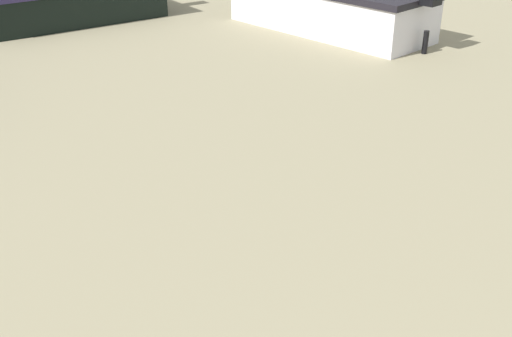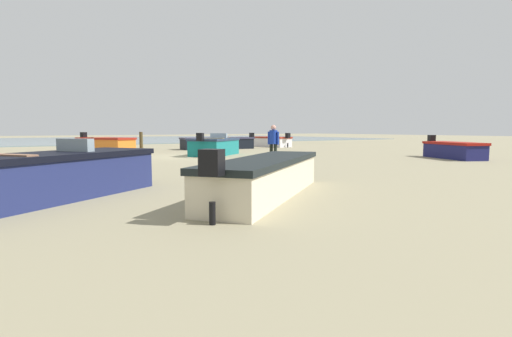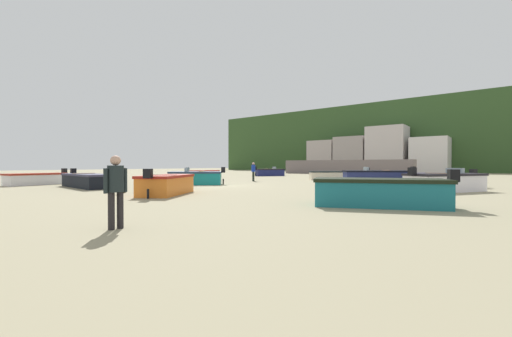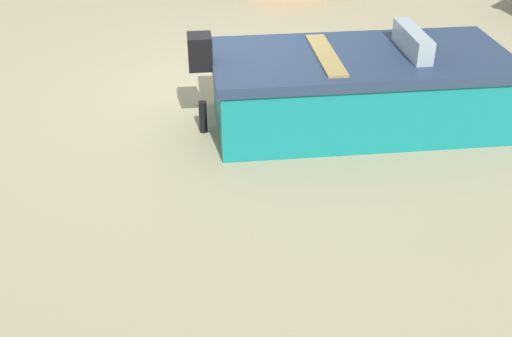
{
  "view_description": "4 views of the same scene",
  "coord_description": "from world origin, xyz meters",
  "px_view_note": "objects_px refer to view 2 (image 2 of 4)",
  "views": [
    {
      "loc": [
        0.4,
        2.2,
        3.25
      ],
      "look_at": [
        5.71,
        3.57,
        0.45
      ],
      "focal_mm": 43.26,
      "sensor_mm": 36.0,
      "label": 1
    },
    {
      "loc": [
        8.26,
        19.55,
        1.44
      ],
      "look_at": [
        2.86,
        11.22,
        0.46
      ],
      "focal_mm": 27.93,
      "sensor_mm": 36.0,
      "label": 2
    },
    {
      "loc": [
        15.2,
        -15.28,
        1.42
      ],
      "look_at": [
        -2.97,
        8.26,
        1.06
      ],
      "focal_mm": 22.02,
      "sensor_mm": 36.0,
      "label": 3
    },
    {
      "loc": [
        -4.89,
        6.59,
        3.72
      ],
      "look_at": [
        -2.52,
        3.07,
        1.18
      ],
      "focal_mm": 44.99,
      "sensor_mm": 36.0,
      "label": 4
    }
  ],
  "objects_px": {
    "mooring_post_near_water": "(141,141)",
    "boat_black_2": "(218,143)",
    "boat_orange_10": "(106,145)",
    "beach_walker_distant": "(273,141)",
    "boat_teal_4": "(215,146)",
    "boat_navy_1": "(40,177)",
    "boat_cream_7": "(266,177)",
    "boat_navy_9": "(453,150)",
    "boat_white_8": "(271,142)"
  },
  "relations": [
    {
      "from": "beach_walker_distant",
      "to": "boat_white_8",
      "type": "bearing_deg",
      "value": 119.96
    },
    {
      "from": "boat_black_2",
      "to": "mooring_post_near_water",
      "type": "distance_m",
      "value": 5.43
    },
    {
      "from": "boat_white_8",
      "to": "boat_navy_9",
      "type": "distance_m",
      "value": 15.74
    },
    {
      "from": "boat_orange_10",
      "to": "beach_walker_distant",
      "type": "xyz_separation_m",
      "value": [
        -4.14,
        11.98,
        0.48
      ]
    },
    {
      "from": "boat_navy_9",
      "to": "boat_cream_7",
      "type": "bearing_deg",
      "value": 38.86
    },
    {
      "from": "boat_navy_1",
      "to": "boat_black_2",
      "type": "bearing_deg",
      "value": 107.93
    },
    {
      "from": "boat_black_2",
      "to": "beach_walker_distant",
      "type": "relative_size",
      "value": 3.47
    },
    {
      "from": "beach_walker_distant",
      "to": "boat_navy_9",
      "type": "bearing_deg",
      "value": 48.85
    },
    {
      "from": "mooring_post_near_water",
      "to": "boat_black_2",
      "type": "bearing_deg",
      "value": 173.2
    },
    {
      "from": "beach_walker_distant",
      "to": "mooring_post_near_water",
      "type": "bearing_deg",
      "value": 162.22
    },
    {
      "from": "boat_teal_4",
      "to": "boat_cream_7",
      "type": "height_order",
      "value": "boat_teal_4"
    },
    {
      "from": "boat_navy_1",
      "to": "boat_orange_10",
      "type": "relative_size",
      "value": 1.35
    },
    {
      "from": "boat_navy_1",
      "to": "boat_navy_9",
      "type": "bearing_deg",
      "value": 61.73
    },
    {
      "from": "boat_teal_4",
      "to": "boat_navy_1",
      "type": "bearing_deg",
      "value": -81.9
    },
    {
      "from": "boat_navy_1",
      "to": "mooring_post_near_water",
      "type": "bearing_deg",
      "value": 122.25
    },
    {
      "from": "boat_teal_4",
      "to": "mooring_post_near_water",
      "type": "bearing_deg",
      "value": 156.57
    },
    {
      "from": "mooring_post_near_water",
      "to": "beach_walker_distant",
      "type": "height_order",
      "value": "beach_walker_distant"
    },
    {
      "from": "boat_cream_7",
      "to": "boat_white_8",
      "type": "bearing_deg",
      "value": 106.25
    },
    {
      "from": "boat_navy_9",
      "to": "boat_teal_4",
      "type": "bearing_deg",
      "value": -22.54
    },
    {
      "from": "boat_black_2",
      "to": "boat_navy_9",
      "type": "relative_size",
      "value": 1.54
    },
    {
      "from": "boat_white_8",
      "to": "mooring_post_near_water",
      "type": "height_order",
      "value": "mooring_post_near_water"
    },
    {
      "from": "boat_navy_9",
      "to": "beach_walker_distant",
      "type": "distance_m",
      "value": 9.39
    },
    {
      "from": "boat_cream_7",
      "to": "boat_navy_9",
      "type": "xyz_separation_m",
      "value": [
        -13.91,
        -4.05,
        -0.01
      ]
    },
    {
      "from": "boat_cream_7",
      "to": "mooring_post_near_water",
      "type": "bearing_deg",
      "value": 132.22
    },
    {
      "from": "boat_navy_1",
      "to": "boat_cream_7",
      "type": "bearing_deg",
      "value": 30.01
    },
    {
      "from": "boat_navy_1",
      "to": "boat_black_2",
      "type": "relative_size",
      "value": 0.93
    },
    {
      "from": "boat_navy_1",
      "to": "boat_white_8",
      "type": "bearing_deg",
      "value": 99.56
    },
    {
      "from": "boat_orange_10",
      "to": "beach_walker_distant",
      "type": "height_order",
      "value": "beach_walker_distant"
    },
    {
      "from": "boat_white_8",
      "to": "boat_navy_9",
      "type": "xyz_separation_m",
      "value": [
        0.11,
        15.74,
        -0.0
      ]
    },
    {
      "from": "boat_orange_10",
      "to": "beach_walker_distant",
      "type": "distance_m",
      "value": 12.68
    },
    {
      "from": "mooring_post_near_water",
      "to": "boat_teal_4",
      "type": "bearing_deg",
      "value": 107.37
    },
    {
      "from": "boat_teal_4",
      "to": "boat_cream_7",
      "type": "xyz_separation_m",
      "value": [
        5.27,
        12.74,
        -0.06
      ]
    },
    {
      "from": "boat_navy_1",
      "to": "boat_orange_10",
      "type": "height_order",
      "value": "boat_navy_1"
    },
    {
      "from": "boat_cream_7",
      "to": "mooring_post_near_water",
      "type": "relative_size",
      "value": 3.88
    },
    {
      "from": "mooring_post_near_water",
      "to": "boat_white_8",
      "type": "bearing_deg",
      "value": -177.86
    },
    {
      "from": "mooring_post_near_water",
      "to": "boat_navy_1",
      "type": "bearing_deg",
      "value": 67.16
    },
    {
      "from": "boat_navy_1",
      "to": "boat_navy_9",
      "type": "height_order",
      "value": "boat_navy_1"
    },
    {
      "from": "boat_orange_10",
      "to": "boat_white_8",
      "type": "bearing_deg",
      "value": 154.73
    },
    {
      "from": "boat_black_2",
      "to": "boat_cream_7",
      "type": "relative_size",
      "value": 1.15
    },
    {
      "from": "boat_navy_1",
      "to": "boat_teal_4",
      "type": "distance_m",
      "value": 14.33
    },
    {
      "from": "boat_teal_4",
      "to": "boat_navy_9",
      "type": "height_order",
      "value": "boat_teal_4"
    },
    {
      "from": "boat_black_2",
      "to": "boat_navy_9",
      "type": "bearing_deg",
      "value": -153.8
    },
    {
      "from": "boat_white_8",
      "to": "beach_walker_distant",
      "type": "relative_size",
      "value": 2.48
    },
    {
      "from": "boat_black_2",
      "to": "boat_teal_4",
      "type": "xyz_separation_m",
      "value": [
        3.31,
        6.0,
        0.05
      ]
    },
    {
      "from": "boat_black_2",
      "to": "boat_orange_10",
      "type": "xyz_separation_m",
      "value": [
        7.83,
        0.16,
        0.04
      ]
    },
    {
      "from": "boat_white_8",
      "to": "mooring_post_near_water",
      "type": "xyz_separation_m",
      "value": [
        10.83,
        0.41,
        0.21
      ]
    },
    {
      "from": "boat_white_8",
      "to": "boat_orange_10",
      "type": "bearing_deg",
      "value": 176.83
    },
    {
      "from": "boat_teal_4",
      "to": "boat_orange_10",
      "type": "height_order",
      "value": "boat_teal_4"
    },
    {
      "from": "boat_navy_9",
      "to": "mooring_post_near_water",
      "type": "xyz_separation_m",
      "value": [
        10.71,
        -15.33,
        0.21
      ]
    },
    {
      "from": "boat_cream_7",
      "to": "beach_walker_distant",
      "type": "bearing_deg",
      "value": 105.03
    }
  ]
}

